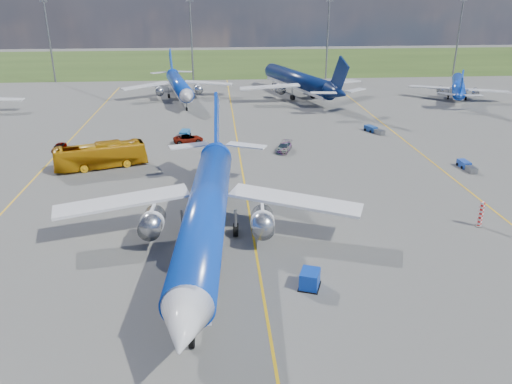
{
  "coord_description": "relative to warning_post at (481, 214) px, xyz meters",
  "views": [
    {
      "loc": [
        -3.73,
        -41.19,
        25.22
      ],
      "look_at": [
        0.55,
        10.67,
        4.0
      ],
      "focal_mm": 35.0,
      "sensor_mm": 36.0,
      "label": 1
    }
  ],
  "objects": [
    {
      "name": "service_car_b",
      "position": [
        -34.64,
        36.45,
        -0.77
      ],
      "size": [
        5.68,
        3.61,
        1.46
      ],
      "primitive_type": "imported",
      "rotation": [
        0.0,
        0.0,
        1.81
      ],
      "color": "#999999",
      "rests_on": "ground"
    },
    {
      "name": "apron_bus",
      "position": [
        -47.26,
        24.25,
        0.4
      ],
      "size": [
        13.94,
        7.17,
        3.79
      ],
      "primitive_type": "imported",
      "rotation": [
        0.0,
        0.0,
        1.88
      ],
      "color": "#BE7F0B",
      "rests_on": "ground"
    },
    {
      "name": "service_car_a",
      "position": [
        -56.11,
        33.64,
        -0.87
      ],
      "size": [
        1.93,
        3.84,
        1.26
      ],
      "primitive_type": "imported",
      "rotation": [
        0.0,
        0.0,
        -0.12
      ],
      "color": "#999999",
      "rests_on": "ground"
    },
    {
      "name": "taxiway_lines",
      "position": [
        -25.83,
        19.7,
        -1.49
      ],
      "size": [
        60.25,
        160.0,
        0.02
      ],
      "color": "gold",
      "rests_on": "ground"
    },
    {
      "name": "baggage_tug_w",
      "position": [
        7.83,
        19.1,
        -1.03
      ],
      "size": [
        1.31,
        4.46,
        1.0
      ],
      "rotation": [
        0.0,
        0.0,
        0.02
      ],
      "color": "#1B3EA2",
      "rests_on": "ground"
    },
    {
      "name": "baggage_tug_c",
      "position": [
        -35.6,
        39.27,
        -0.93
      ],
      "size": [
        2.23,
        5.58,
        1.22
      ],
      "rotation": [
        0.0,
        0.0,
        -0.15
      ],
      "color": "#195C9B",
      "rests_on": "ground"
    },
    {
      "name": "service_car_c",
      "position": [
        -18.49,
        30.13,
        -0.78
      ],
      "size": [
        3.63,
        5.32,
        1.43
      ],
      "primitive_type": "imported",
      "rotation": [
        0.0,
        0.0,
        -0.37
      ],
      "color": "#999999",
      "rests_on": "ground"
    },
    {
      "name": "warning_post",
      "position": [
        0.0,
        0.0,
        0.0
      ],
      "size": [
        0.5,
        0.5,
        3.0
      ],
      "primitive_type": "cylinder",
      "color": "red",
      "rests_on": "ground"
    },
    {
      "name": "main_airliner",
      "position": [
        -30.98,
        -2.78,
        -1.5
      ],
      "size": [
        38.65,
        48.97,
        12.21
      ],
      "primitive_type": null,
      "rotation": [
        0.0,
        0.0,
        -0.07
      ],
      "color": "#0D3AB9",
      "rests_on": "ground"
    },
    {
      "name": "baggage_tug_e",
      "position": [
        0.09,
        40.5,
        -1.01
      ],
      "size": [
        3.06,
        4.73,
        1.04
      ],
      "rotation": [
        0.0,
        0.0,
        0.43
      ],
      "color": "navy",
      "rests_on": "ground"
    },
    {
      "name": "grass_strip",
      "position": [
        -26.0,
        142.0,
        -1.5
      ],
      "size": [
        400.0,
        80.0,
        0.01
      ],
      "primitive_type": "cube",
      "color": "#2D4719",
      "rests_on": "ground"
    },
    {
      "name": "bg_jet_ne",
      "position": [
        30.5,
        70.53,
        -1.5
      ],
      "size": [
        36.52,
        40.4,
        8.63
      ],
      "primitive_type": null,
      "rotation": [
        0.0,
        0.0,
        2.71
      ],
      "color": "#0D3AB9",
      "rests_on": "ground"
    },
    {
      "name": "bg_jet_n",
      "position": [
        -9.0,
        75.09,
        -1.5
      ],
      "size": [
        46.64,
        53.81,
        11.94
      ],
      "primitive_type": null,
      "rotation": [
        0.0,
        0.0,
        3.44
      ],
      "color": "#081845",
      "rests_on": "ground"
    },
    {
      "name": "uld_container",
      "position": [
        -21.66,
        -10.84,
        -0.68
      ],
      "size": [
        2.24,
        2.49,
        1.64
      ],
      "primitive_type": "cube",
      "rotation": [
        0.0,
        0.0,
        -0.36
      ],
      "color": "#0B34A7",
      "rests_on": "ground"
    },
    {
      "name": "ground",
      "position": [
        -26.0,
        -8.0,
        -1.5
      ],
      "size": [
        400.0,
        400.0,
        0.0
      ],
      "primitive_type": "plane",
      "color": "#50504E",
      "rests_on": "ground"
    },
    {
      "name": "bg_jet_nnw",
      "position": [
        -38.4,
        74.32,
        -1.5
      ],
      "size": [
        35.89,
        43.3,
        10.12
      ],
      "primitive_type": null,
      "rotation": [
        0.0,
        0.0,
        0.18
      ],
      "color": "#0D3AB9",
      "rests_on": "ground"
    },
    {
      "name": "floodlight_masts",
      "position": [
        -16.0,
        102.0,
        11.06
      ],
      "size": [
        202.2,
        0.5,
        22.7
      ],
      "color": "slate",
      "rests_on": "ground"
    }
  ]
}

